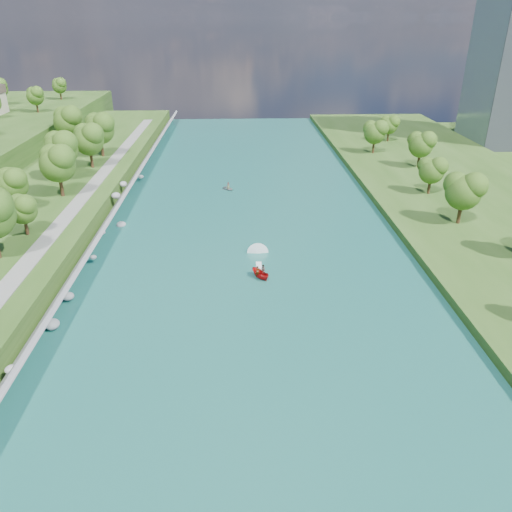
{
  "coord_description": "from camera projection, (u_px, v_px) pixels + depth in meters",
  "views": [
    {
      "loc": [
        -1.53,
        -59.99,
        35.94
      ],
      "look_at": [
        1.18,
        9.81,
        2.5
      ],
      "focal_mm": 35.0,
      "sensor_mm": 36.0,
      "label": 1
    }
  ],
  "objects": [
    {
      "name": "raft",
      "position": [
        228.0,
        188.0,
        114.87
      ],
      "size": [
        3.68,
        3.76,
        1.73
      ],
      "rotation": [
        0.0,
        0.0,
        0.72
      ],
      "color": "gray",
      "rests_on": "river_water"
    },
    {
      "name": "motorboat",
      "position": [
        260.0,
        268.0,
        77.63
      ],
      "size": [
        3.6,
        18.65,
        2.13
      ],
      "rotation": [
        0.0,
        0.0,
        3.75
      ],
      "color": "#B50E0E",
      "rests_on": "river_water"
    },
    {
      "name": "trees_west",
      "position": [
        6.0,
        191.0,
        84.31
      ],
      "size": [
        18.59,
        148.38,
        13.47
      ],
      "color": "#274913",
      "rests_on": "berm_west"
    },
    {
      "name": "trees_east",
      "position": [
        455.0,
        184.0,
        96.87
      ],
      "size": [
        15.72,
        136.45,
        11.64
      ],
      "color": "#274913",
      "rests_on": "berm_east"
    },
    {
      "name": "riprap_bank",
      "position": [
        96.0,
        239.0,
        85.29
      ],
      "size": [
        4.74,
        236.0,
        4.62
      ],
      "color": "slate",
      "rests_on": "ground"
    },
    {
      "name": "riverside_path",
      "position": [
        57.0,
        228.0,
        85.0
      ],
      "size": [
        3.0,
        200.0,
        0.1
      ],
      "primitive_type": "cube",
      "color": "gray",
      "rests_on": "berm_west"
    },
    {
      "name": "ground",
      "position": [
        250.0,
        303.0,
        69.65
      ],
      "size": [
        260.0,
        260.0,
        0.0
      ],
      "primitive_type": "plane",
      "color": "#2D5119",
      "rests_on": "ground"
    },
    {
      "name": "trees_ridge",
      "position": [
        7.0,
        98.0,
        152.82
      ],
      "size": [
        23.21,
        67.97,
        10.44
      ],
      "color": "#274913",
      "rests_on": "ridge_west"
    },
    {
      "name": "river_water",
      "position": [
        247.0,
        244.0,
        87.65
      ],
      "size": [
        55.0,
        240.0,
        0.1
      ],
      "primitive_type": "cube",
      "color": "#175558",
      "rests_on": "ground"
    }
  ]
}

